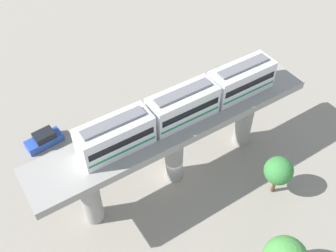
{
  "coord_description": "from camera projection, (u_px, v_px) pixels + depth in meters",
  "views": [
    {
      "loc": [
        21.26,
        -14.47,
        34.44
      ],
      "look_at": [
        -2.5,
        0.88,
        5.04
      ],
      "focal_mm": 41.98,
      "sensor_mm": 36.0,
      "label": 1
    }
  ],
  "objects": [
    {
      "name": "parked_car_blue",
      "position": [
        44.0,
        139.0,
        45.27
      ],
      "size": [
        2.18,
        4.35,
        1.76
      ],
      "rotation": [
        0.0,
        0.0,
        0.09
      ],
      "color": "#284CB7",
      "rests_on": "ground"
    },
    {
      "name": "tree_mid_lot",
      "position": [
        221.0,
        76.0,
        50.0
      ],
      "size": [
        2.61,
        2.61,
        4.13
      ],
      "color": "brown",
      "rests_on": "ground"
    },
    {
      "name": "train",
      "position": [
        183.0,
        105.0,
        35.83
      ],
      "size": [
        2.64,
        20.5,
        3.24
      ],
      "color": "white",
      "rests_on": "viaduct"
    },
    {
      "name": "viaduct",
      "position": [
        174.0,
        136.0,
        38.12
      ],
      "size": [
        5.2,
        28.85,
        8.39
      ],
      "color": "#999691",
      "rests_on": "ground"
    },
    {
      "name": "ground_plane",
      "position": [
        174.0,
        175.0,
        42.65
      ],
      "size": [
        120.0,
        120.0,
        0.0
      ],
      "primitive_type": "plane",
      "color": "gray"
    },
    {
      "name": "parked_car_yellow",
      "position": [
        92.0,
        154.0,
        43.72
      ],
      "size": [
        2.76,
        4.51,
        1.76
      ],
      "rotation": [
        0.0,
        0.0,
        0.24
      ],
      "color": "yellow",
      "rests_on": "ground"
    },
    {
      "name": "parked_car_white",
      "position": [
        194.0,
        117.0,
        47.83
      ],
      "size": [
        2.73,
        4.5,
        1.76
      ],
      "rotation": [
        0.0,
        0.0,
        -0.24
      ],
      "color": "white",
      "rests_on": "ground"
    },
    {
      "name": "tree_far_corner",
      "position": [
        279.0,
        171.0,
        38.76
      ],
      "size": [
        2.92,
        2.92,
        4.93
      ],
      "color": "brown",
      "rests_on": "ground"
    }
  ]
}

